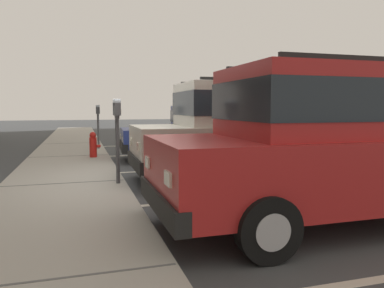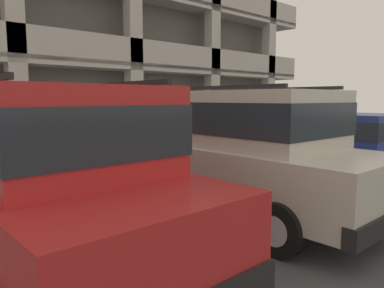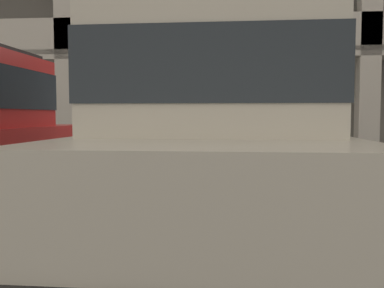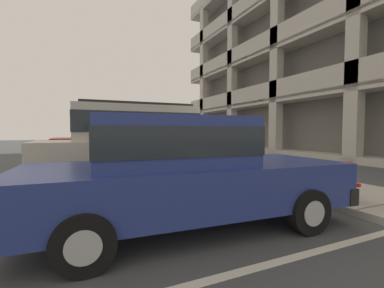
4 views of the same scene
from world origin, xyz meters
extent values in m
cube|color=#444749|center=(0.00, 0.00, -0.05)|extent=(80.00, 80.00, 0.10)
cube|color=#ADA89E|center=(0.00, 1.30, 0.06)|extent=(40.00, 2.20, 0.12)
cube|color=#606060|center=(-4.00, 1.30, 0.12)|extent=(0.03, 2.16, 0.00)
cube|color=#606060|center=(0.00, 1.30, 0.12)|extent=(0.03, 2.16, 0.00)
cube|color=silver|center=(-1.52, -1.40, 0.00)|extent=(0.12, 4.80, 0.01)
cube|color=silver|center=(1.52, -1.40, 0.00)|extent=(0.12, 4.80, 0.01)
cube|color=beige|center=(-0.02, -2.35, 0.73)|extent=(1.91, 4.73, 0.80)
cube|color=beige|center=(-0.02, -2.40, 1.55)|extent=(1.66, 2.94, 0.84)
cube|color=#232B33|center=(-0.02, -2.40, 1.57)|extent=(1.69, 2.96, 0.46)
cube|color=black|center=(0.01, -0.04, 0.45)|extent=(1.88, 0.19, 0.24)
cube|color=silver|center=(0.58, 0.00, 0.81)|extent=(0.24, 0.03, 0.14)
cube|color=silver|center=(-0.56, 0.02, 0.81)|extent=(0.24, 0.03, 0.14)
cylinder|color=black|center=(0.90, -0.91, 0.33)|extent=(0.21, 0.66, 0.66)
cylinder|color=#B2B2B7|center=(0.90, -0.91, 0.33)|extent=(0.23, 0.37, 0.36)
cylinder|color=black|center=(-0.90, -0.88, 0.33)|extent=(0.21, 0.66, 0.66)
cylinder|color=#B2B2B7|center=(-0.90, -0.88, 0.33)|extent=(0.23, 0.37, 0.36)
cylinder|color=black|center=(0.86, -3.82, 0.33)|extent=(0.21, 0.66, 0.66)
cylinder|color=#B2B2B7|center=(0.86, -3.82, 0.33)|extent=(0.23, 0.37, 0.36)
cylinder|color=black|center=(-0.95, -3.79, 0.33)|extent=(0.21, 0.66, 0.66)
cylinder|color=#B2B2B7|center=(-0.95, -3.79, 0.33)|extent=(0.23, 0.37, 0.36)
cube|color=black|center=(0.66, -2.41, 2.01)|extent=(0.09, 2.62, 0.05)
cube|color=black|center=(-0.71, -2.39, 2.01)|extent=(0.09, 2.62, 0.05)
cube|color=black|center=(-3.05, 0.14, 0.45)|extent=(1.88, 0.17, 0.24)
cube|color=silver|center=(-2.48, 0.19, 0.81)|extent=(0.24, 0.03, 0.14)
cylinder|color=black|center=(-2.15, -0.71, 0.33)|extent=(0.20, 0.66, 0.66)
cylinder|color=#B2B2B7|center=(-2.15, -0.71, 0.33)|extent=(0.22, 0.36, 0.36)
cylinder|color=#47474C|center=(-0.27, 0.35, 0.70)|extent=(0.07, 0.07, 1.17)
cube|color=#47474C|center=(-0.27, 0.35, 1.32)|extent=(0.28, 0.06, 0.06)
cube|color=#515459|center=(-0.37, 0.35, 1.46)|extent=(0.15, 0.11, 0.22)
cylinder|color=#9EA8B2|center=(-0.37, 0.35, 1.57)|extent=(0.15, 0.11, 0.15)
cube|color=#B7B293|center=(-0.37, 0.29, 1.42)|extent=(0.08, 0.01, 0.08)
cube|color=#515459|center=(-0.17, 0.35, 1.46)|extent=(0.15, 0.11, 0.22)
cylinder|color=#9EA8B2|center=(-0.17, 0.35, 1.57)|extent=(0.15, 0.11, 0.15)
cube|color=#B7B293|center=(-0.17, 0.29, 1.42)|extent=(0.08, 0.01, 0.08)
cube|color=#64625C|center=(-0.41, 12.11, 6.00)|extent=(31.36, 8.80, 12.00)
cube|color=#B7B2A8|center=(-0.41, 11.51, 0.15)|extent=(32.00, 10.00, 0.30)
cube|color=#B7B2A8|center=(-0.41, 11.51, 3.15)|extent=(32.00, 10.00, 0.30)
cube|color=#B7B2A8|center=(-0.41, 6.61, 3.70)|extent=(32.00, 0.20, 1.10)
camera|label=1|loc=(-7.07, 1.00, 1.49)|focal=35.00mm
camera|label=2|loc=(-4.56, -6.22, 1.86)|focal=35.00mm
camera|label=3|loc=(0.08, -6.34, 1.27)|focal=40.00mm
camera|label=4|loc=(6.55, -3.78, 1.35)|focal=24.00mm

